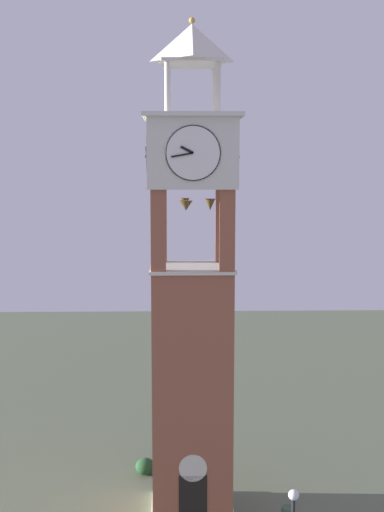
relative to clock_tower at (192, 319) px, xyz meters
name	(u,v)px	position (x,y,z in m)	size (l,w,h in m)	color
ground	(192,510)	(0.00, 0.00, -8.13)	(80.00, 80.00, 0.00)	#5B664C
clock_tower	(192,319)	(0.00, 0.00, 0.00)	(3.75, 3.75, 19.82)	#93543D
shrub_near_entry	(145,466)	(-2.09, 3.50, -7.75)	(0.90, 0.90, 0.75)	#234C28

